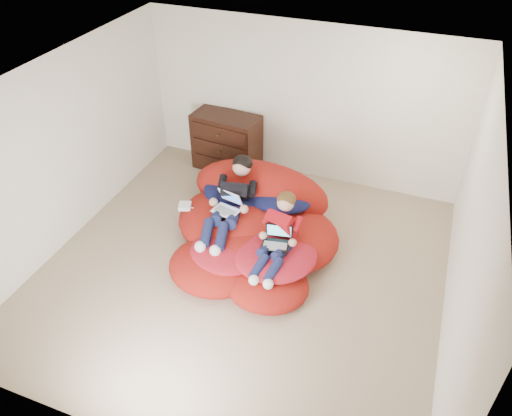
% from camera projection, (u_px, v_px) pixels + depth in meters
% --- Properties ---
extents(room_shell, '(5.10, 5.10, 2.77)m').
position_uv_depth(room_shell, '(242.00, 257.00, 6.39)').
color(room_shell, tan).
rests_on(room_shell, ground).
extents(dresser, '(1.13, 0.66, 0.97)m').
position_uv_depth(dresser, '(227.00, 143.00, 8.22)').
color(dresser, black).
rests_on(dresser, ground).
extents(beanbag_pile, '(2.33, 2.40, 0.93)m').
position_uv_depth(beanbag_pile, '(253.00, 226.00, 6.82)').
color(beanbag_pile, '#AB1B13').
rests_on(beanbag_pile, ground).
extents(cream_pillow, '(0.43, 0.27, 0.27)m').
position_uv_depth(cream_pillow, '(244.00, 167.00, 7.35)').
color(cream_pillow, beige).
rests_on(cream_pillow, beanbag_pile).
extents(older_boy, '(0.46, 1.39, 0.75)m').
position_uv_depth(older_boy, '(232.00, 197.00, 6.65)').
color(older_boy, black).
rests_on(older_boy, beanbag_pile).
extents(younger_boy, '(0.39, 1.07, 0.75)m').
position_uv_depth(younger_boy, '(279.00, 231.00, 6.13)').
color(younger_boy, red).
rests_on(younger_boy, beanbag_pile).
extents(laptop_white, '(0.38, 0.40, 0.23)m').
position_uv_depth(laptop_white, '(228.00, 205.00, 6.57)').
color(laptop_white, white).
rests_on(laptop_white, older_boy).
extents(laptop_black, '(0.38, 0.35, 0.25)m').
position_uv_depth(laptop_black, '(277.00, 239.00, 6.13)').
color(laptop_black, black).
rests_on(laptop_black, younger_boy).
extents(power_adapter, '(0.21, 0.21, 0.06)m').
position_uv_depth(power_adapter, '(185.00, 206.00, 6.92)').
color(power_adapter, white).
rests_on(power_adapter, beanbag_pile).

